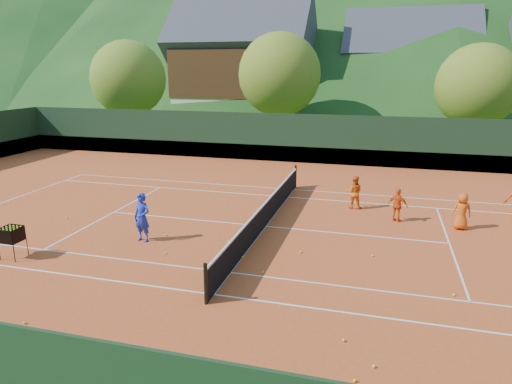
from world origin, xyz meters
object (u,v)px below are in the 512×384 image
(student_b, at_px, (398,205))
(student_c, at_px, (462,211))
(ball_hopper, at_px, (11,235))
(chalet_mid, at_px, (407,75))
(chalet_left, at_px, (243,68))
(tennis_net, at_px, (265,214))
(student_a, at_px, (354,192))
(coach, at_px, (142,217))

(student_b, height_order, student_c, student_c)
(ball_hopper, distance_m, chalet_mid, 41.16)
(chalet_left, bearing_deg, ball_hopper, -84.80)
(student_b, height_order, chalet_mid, chalet_mid)
(student_c, height_order, tennis_net, student_c)
(student_a, distance_m, ball_hopper, 12.72)
(coach, height_order, student_c, coach)
(coach, xyz_separation_m, tennis_net, (3.65, 2.53, -0.34))
(coach, bearing_deg, tennis_net, 44.72)
(student_a, xyz_separation_m, ball_hopper, (-9.83, -8.07, 0.05))
(coach, xyz_separation_m, chalet_left, (-6.35, 32.53, 4.79))
(coach, relative_size, ball_hopper, 1.68)
(coach, relative_size, chalet_left, 0.12)
(student_c, bearing_deg, ball_hopper, 20.04)
(student_a, height_order, chalet_mid, chalet_mid)
(coach, relative_size, student_a, 1.20)
(coach, bearing_deg, student_a, 50.62)
(student_a, bearing_deg, ball_hopper, 36.29)
(coach, bearing_deg, ball_hopper, -133.53)
(student_c, distance_m, ball_hopper, 15.23)
(chalet_mid, bearing_deg, student_b, -92.28)
(coach, xyz_separation_m, student_c, (10.59, 4.15, -0.16))
(student_b, bearing_deg, student_a, -17.69)
(coach, bearing_deg, chalet_left, 111.00)
(chalet_left, relative_size, chalet_mid, 1.09)
(chalet_mid, bearing_deg, tennis_net, -100.01)
(student_b, height_order, tennis_net, student_b)
(coach, distance_m, student_a, 8.78)
(student_c, height_order, ball_hopper, student_c)
(student_b, distance_m, chalet_mid, 32.40)
(student_a, relative_size, chalet_mid, 0.11)
(coach, xyz_separation_m, student_a, (6.66, 5.72, -0.14))
(student_c, distance_m, tennis_net, 7.13)
(student_c, bearing_deg, tennis_net, 7.87)
(ball_hopper, bearing_deg, chalet_mid, 71.75)
(student_b, xyz_separation_m, tennis_net, (-4.72, -1.91, -0.14))
(student_b, relative_size, student_c, 0.95)
(chalet_mid, bearing_deg, student_c, -88.33)
(student_a, height_order, student_c, student_a)
(student_a, height_order, student_b, student_a)
(student_c, relative_size, chalet_left, 0.10)
(coach, xyz_separation_m, student_b, (8.37, 4.44, -0.20))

